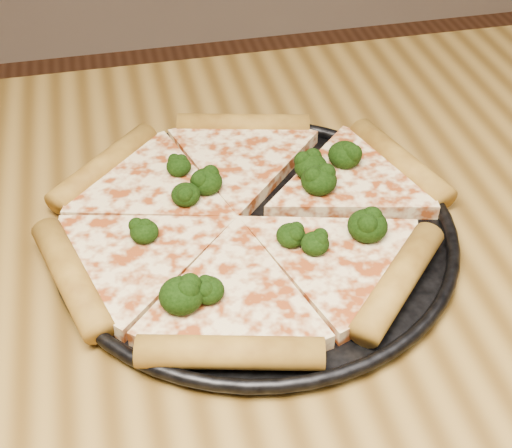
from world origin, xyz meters
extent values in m
cube|color=olive|center=(0.00, 0.00, 0.73)|extent=(1.20, 0.90, 0.04)
cube|color=brown|center=(0.54, 0.39, 0.35)|extent=(0.06, 0.06, 0.71)
cylinder|color=black|center=(0.06, 0.10, 0.75)|extent=(0.34, 0.34, 0.01)
torus|color=black|center=(0.06, 0.10, 0.76)|extent=(0.36, 0.36, 0.01)
cylinder|color=#B2812C|center=(0.22, 0.16, 0.77)|extent=(0.06, 0.14, 0.03)
cylinder|color=#B2812C|center=(0.09, 0.26, 0.77)|extent=(0.14, 0.06, 0.03)
cylinder|color=#B2812C|center=(-0.06, 0.22, 0.77)|extent=(0.11, 0.12, 0.03)
cylinder|color=#B2812C|center=(-0.10, 0.07, 0.77)|extent=(0.06, 0.14, 0.03)
cylinder|color=#B2812C|center=(0.01, -0.04, 0.77)|extent=(0.14, 0.06, 0.03)
cylinder|color=#B2812C|center=(0.16, 0.00, 0.77)|extent=(0.11, 0.12, 0.03)
ellipsoid|color=black|center=(0.15, 0.06, 0.78)|extent=(0.03, 0.03, 0.03)
ellipsoid|color=black|center=(0.01, 0.14, 0.78)|extent=(0.03, 0.03, 0.02)
ellipsoid|color=black|center=(-0.03, 0.10, 0.78)|extent=(0.02, 0.02, 0.02)
ellipsoid|color=black|center=(0.13, 0.16, 0.78)|extent=(0.03, 0.03, 0.02)
ellipsoid|color=black|center=(0.09, 0.07, 0.78)|extent=(0.03, 0.03, 0.02)
ellipsoid|color=black|center=(0.13, 0.13, 0.78)|extent=(0.03, 0.03, 0.03)
ellipsoid|color=black|center=(0.10, 0.05, 0.78)|extent=(0.02, 0.02, 0.02)
ellipsoid|color=black|center=(0.03, 0.16, 0.78)|extent=(0.03, 0.03, 0.02)
ellipsoid|color=black|center=(-0.02, 0.01, 0.78)|extent=(0.03, 0.03, 0.03)
ellipsoid|color=black|center=(0.17, 0.17, 0.78)|extent=(0.03, 0.03, 0.02)
ellipsoid|color=black|center=(0.01, 0.02, 0.78)|extent=(0.03, 0.03, 0.02)
ellipsoid|color=black|center=(0.01, 0.19, 0.78)|extent=(0.02, 0.02, 0.02)
camera|label=1|loc=(-0.05, -0.38, 1.18)|focal=51.46mm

